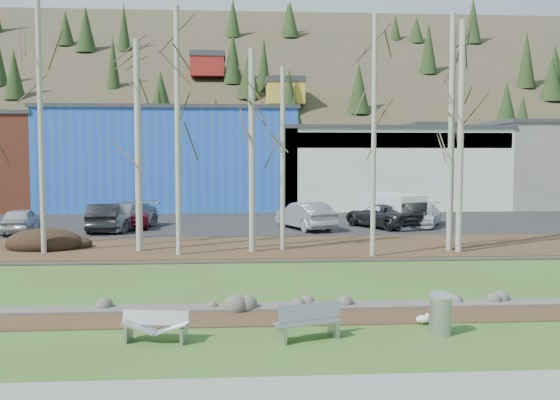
{
  "coord_description": "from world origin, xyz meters",
  "views": [
    {
      "loc": [
        -0.61,
        -14.44,
        4.35
      ],
      "look_at": [
        1.2,
        12.01,
        2.5
      ],
      "focal_mm": 40.0,
      "sensor_mm": 36.0,
      "label": 1
    }
  ],
  "objects": [
    {
      "name": "car_2",
      "position": [
        -7.09,
        22.91,
        0.79
      ],
      "size": [
        3.01,
        5.0,
        1.3
      ],
      "primitive_type": "imported",
      "rotation": [
        0.0,
        0.0,
        3.33
      ],
      "color": "maroon",
      "rests_on": "parking_lot"
    },
    {
      "name": "car_0",
      "position": [
        -12.47,
        20.52,
        0.84
      ],
      "size": [
        2.03,
        4.27,
        1.41
      ],
      "primitive_type": "imported",
      "rotation": [
        0.0,
        0.0,
        3.23
      ],
      "color": "#BBBBBD",
      "rests_on": "parking_lot"
    },
    {
      "name": "ground",
      "position": [
        0.0,
        0.0,
        0.0
      ],
      "size": [
        200.0,
        200.0,
        0.0
      ],
      "primitive_type": "plane",
      "color": "#37561E",
      "rests_on": "ground"
    },
    {
      "name": "near_bank_rocks",
      "position": [
        0.0,
        3.1,
        0.0
      ],
      "size": [
        80.0,
        0.8,
        0.5
      ],
      "primitive_type": null,
      "color": "#47423D",
      "rests_on": "ground"
    },
    {
      "name": "litter_bin",
      "position": [
        4.33,
        0.26,
        0.46
      ],
      "size": [
        0.64,
        0.64,
        0.92
      ],
      "primitive_type": "cylinder",
      "rotation": [
        0.0,
        0.0,
        0.21
      ],
      "color": "#9EA1A3",
      "rests_on": "ground"
    },
    {
      "name": "footpath",
      "position": [
        0.0,
        -3.5,
        0.02
      ],
      "size": [
        80.0,
        2.0,
        0.04
      ],
      "primitive_type": "cube",
      "color": "slate",
      "rests_on": "ground"
    },
    {
      "name": "bench_intact",
      "position": [
        1.07,
        0.11,
        0.41
      ],
      "size": [
        1.71,
        0.99,
        0.82
      ],
      "rotation": [
        0.0,
        0.0,
        0.33
      ],
      "color": "#9EA1A3",
      "rests_on": "ground"
    },
    {
      "name": "birch_7",
      "position": [
        9.0,
        13.07,
        5.16
      ],
      "size": [
        0.28,
        0.28,
        10.02
      ],
      "color": "#AFAC9E",
      "rests_on": "far_bank"
    },
    {
      "name": "dirt_mound",
      "position": [
        -9.44,
        14.52,
        0.49
      ],
      "size": [
        3.46,
        2.44,
        0.68
      ],
      "primitive_type": "ellipsoid",
      "color": "black",
      "rests_on": "far_bank"
    },
    {
      "name": "birch_6",
      "position": [
        5.09,
        11.38,
        5.19
      ],
      "size": [
        0.21,
        0.21,
        10.09
      ],
      "color": "#AFAC9E",
      "rests_on": "far_bank"
    },
    {
      "name": "building_white",
      "position": [
        12.0,
        38.98,
        3.41
      ],
      "size": [
        18.36,
        12.24,
        6.8
      ],
      "color": "beige",
      "rests_on": "ground"
    },
    {
      "name": "car_3",
      "position": [
        -7.13,
        21.94,
        0.92
      ],
      "size": [
        3.93,
        5.78,
        1.55
      ],
      "primitive_type": "imported",
      "rotation": [
        0.0,
        0.0,
        -0.36
      ],
      "color": "gray",
      "rests_on": "parking_lot"
    },
    {
      "name": "parking_lot",
      "position": [
        0.0,
        25.0,
        0.07
      ],
      "size": [
        80.0,
        14.0,
        0.14
      ],
      "primitive_type": "cube",
      "color": "black",
      "rests_on": "ground"
    },
    {
      "name": "birch_3",
      "position": [
        -3.12,
        12.3,
        5.4
      ],
      "size": [
        0.24,
        0.24,
        10.51
      ],
      "color": "#AFAC9E",
      "rests_on": "far_bank"
    },
    {
      "name": "birch_2",
      "position": [
        -4.99,
        13.61,
        4.82
      ],
      "size": [
        0.3,
        0.3,
        9.34
      ],
      "color": "#AFAC9E",
      "rests_on": "far_bank"
    },
    {
      "name": "hillside",
      "position": [
        0.0,
        84.0,
        17.5
      ],
      "size": [
        160.0,
        72.0,
        35.0
      ],
      "primitive_type": null,
      "color": "#353220",
      "rests_on": "ground"
    },
    {
      "name": "birch_5",
      "position": [
        1.43,
        13.44,
        4.25
      ],
      "size": [
        0.21,
        0.21,
        8.19
      ],
      "color": "#AFAC9E",
      "rests_on": "far_bank"
    },
    {
      "name": "building_blue",
      "position": [
        -6.0,
        39.0,
        4.16
      ],
      "size": [
        20.4,
        12.24,
        8.3
      ],
      "color": "blue",
      "rests_on": "ground"
    },
    {
      "name": "car_5",
      "position": [
        7.97,
        21.97,
        0.84
      ],
      "size": [
        4.46,
        5.56,
        1.41
      ],
      "primitive_type": "imported",
      "rotation": [
        0.0,
        0.0,
        3.64
      ],
      "color": "#28282A",
      "rests_on": "parking_lot"
    },
    {
      "name": "river",
      "position": [
        0.0,
        7.2,
        0.0
      ],
      "size": [
        80.0,
        8.0,
        0.9
      ],
      "primitive_type": null,
      "color": "black",
      "rests_on": "ground"
    },
    {
      "name": "dirt_strip",
      "position": [
        0.0,
        2.1,
        0.01
      ],
      "size": [
        80.0,
        1.8,
        0.03
      ],
      "primitive_type": "cube",
      "color": "#382616",
      "rests_on": "ground"
    },
    {
      "name": "birch_1",
      "position": [
        -9.08,
        13.28,
        5.72
      ],
      "size": [
        0.22,
        0.22,
        11.13
      ],
      "color": "#AFAC9E",
      "rests_on": "far_bank"
    },
    {
      "name": "birch_4",
      "position": [
        0.03,
        12.99,
        4.59
      ],
      "size": [
        0.27,
        0.27,
        8.89
      ],
      "color": "#AFAC9E",
      "rests_on": "far_bank"
    },
    {
      "name": "bench_damaged",
      "position": [
        -2.54,
        0.15,
        0.36
      ],
      "size": [
        1.64,
        0.75,
        0.7
      ],
      "rotation": [
        0.0,
        0.0,
        -0.16
      ],
      "color": "#9EA1A3",
      "rests_on": "ground"
    },
    {
      "name": "car_4",
      "position": [
        3.3,
        21.35,
        0.94
      ],
      "size": [
        3.31,
        5.11,
        1.59
      ],
      "primitive_type": "imported",
      "rotation": [
        0.0,
        0.0,
        3.51
      ],
      "color": "#A4A4A6",
      "rests_on": "parking_lot"
    },
    {
      "name": "far_bank",
      "position": [
        0.0,
        14.5,
        0.07
      ],
      "size": [
        80.0,
        7.0,
        0.15
      ],
      "primitive_type": "cube",
      "color": "#382616",
      "rests_on": "ground"
    },
    {
      "name": "birch_8",
      "position": [
        9.16,
        12.35,
        5.2
      ],
      "size": [
        0.27,
        0.27,
        10.09
      ],
      "color": "#AFAC9E",
      "rests_on": "far_bank"
    },
    {
      "name": "van_white",
      "position": [
        8.79,
        22.36,
        1.12
      ],
      "size": [
        3.32,
        4.86,
        1.96
      ],
      "rotation": [
        0.0,
        0.0,
        0.36
      ],
      "color": "white",
      "rests_on": "parking_lot"
    },
    {
      "name": "car_1",
      "position": [
        -8.15,
        21.35,
        0.92
      ],
      "size": [
        2.17,
        4.89,
        1.56
      ],
      "primitive_type": "imported",
      "rotation": [
        0.0,
        0.0,
        3.25
      ],
      "color": "black",
      "rests_on": "parking_lot"
    },
    {
      "name": "birch_9",
      "position": [
        8.86,
        12.74,
        5.39
      ],
      "size": [
        0.24,
        0.24,
        10.48
      ],
      "color": "#AFAC9E",
      "rests_on": "far_bank"
    },
    {
      "name": "far_bank_rocks",
      "position": [
        0.0,
        11.3,
        0.0
      ],
      "size": [
        80.0,
        0.8,
        0.46
      ],
      "primitive_type": null,
      "color": "#47423D",
      "rests_on": "ground"
    },
    {
      "name": "car_6",
      "position": [
        10.48,
        22.37,
        0.83
      ],
      "size": [
        3.76,
        5.11,
        1.38
      ],
      "primitive_type": "imported",
      "rotation": [
        0.0,
        0.0,
        -0.44
      ],
      "color": "white",
      "rests_on": "parking_lot"
    },
    {
      "name": "seagull",
      "position": [
        4.16,
        1.11,
        0.17
      ],
      "size": [
        0.41,
        0.2,
        0.3
      ],
      "rotation": [
        0.0,
        0.0,
        0.3
      ],
      "color": "gold",
      "rests_on": "ground"
    }
  ]
}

